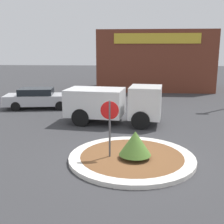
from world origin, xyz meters
The scene contains 7 objects.
ground_plane centered at (0.00, 0.00, 0.00)m, with size 120.00×120.00×0.00m, color #38383A.
traffic_island centered at (0.00, 0.00, 0.08)m, with size 4.61×4.61×0.16m.
stop_sign centered at (-0.80, -0.12, 1.52)m, with size 0.65×0.07×2.21m.
island_shrub centered at (0.11, -0.23, 0.73)m, with size 1.15×1.15×1.00m.
utility_truck centered at (-1.06, 5.16, 1.14)m, with size 5.27×2.66×2.07m.
storefront_building centered at (1.98, 19.16, 2.85)m, with size 10.91×6.07×5.70m.
parked_sedan_silver centered at (-6.42, 8.76, 0.70)m, with size 4.85×2.52×1.37m.
Camera 1 is at (0.05, -9.70, 3.97)m, focal length 45.00 mm.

